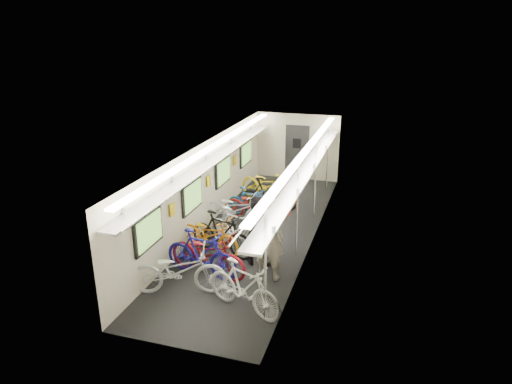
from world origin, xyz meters
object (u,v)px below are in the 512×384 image
Objects in this scene: bicycle_0 at (178,270)px; passenger_mid at (257,230)px; bicycle_1 at (201,254)px; backpack at (284,207)px; passenger_near at (268,237)px.

passenger_mid is at bearing -51.35° from bicycle_0.
bicycle_1 is 2.23m from backpack.
passenger_mid is 0.86m from backpack.
passenger_mid reaches higher than bicycle_1.
passenger_near is at bearing -67.39° from bicycle_1.
passenger_near reaches higher than backpack.
bicycle_1 is at bearing 17.12° from passenger_near.
passenger_near reaches higher than passenger_mid.
passenger_near reaches higher than bicycle_1.
passenger_mid is at bearing -49.39° from passenger_near.
passenger_mid is at bearing -37.72° from bicycle_1.
bicycle_0 is at bearing -112.10° from backpack.
bicycle_0 is 5.25× the size of backpack.
passenger_near is (1.44, 0.34, 0.44)m from bicycle_1.
passenger_near is (1.61, 1.14, 0.46)m from bicycle_0.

